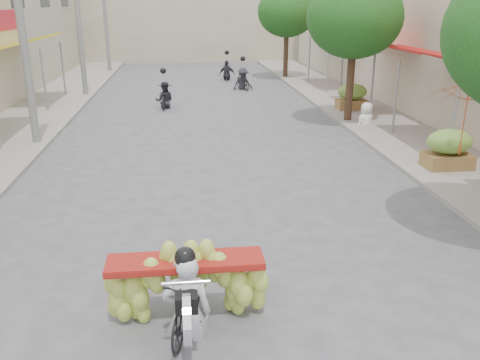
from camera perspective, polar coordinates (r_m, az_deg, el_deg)
name	(u,v)px	position (r m, az deg, el deg)	size (l,w,h in m)	color
sidewalk_left	(14,123)	(20.66, -24.06, 5.82)	(4.00, 60.00, 0.12)	gray
sidewalk_right	(378,115)	(21.15, 15.28, 7.09)	(4.00, 60.00, 0.12)	gray
far_building	(189,13)	(42.24, -5.73, 18.14)	(20.00, 6.00, 7.00)	#AEA589
utility_pole_mid	(19,12)	(16.89, -23.54, 16.91)	(0.60, 0.24, 8.00)	slate
utility_pole_far	(77,9)	(25.66, -17.80, 17.85)	(0.60, 0.24, 8.00)	slate
utility_pole_back	(105,7)	(34.55, -14.97, 18.25)	(0.60, 0.24, 8.00)	slate
street_tree_mid	(355,18)	(19.24, 12.75, 17.36)	(3.40, 3.40, 5.25)	#3A2719
street_tree_far	(287,12)	(30.85, 5.30, 18.28)	(3.40, 3.40, 5.25)	#3A2719
produce_crate_mid	(449,146)	(14.51, 22.42, 3.56)	(1.20, 0.88, 1.16)	brown
produce_crate_far	(352,94)	(21.68, 12.48, 9.36)	(1.20, 0.88, 1.16)	brown
banana_motorbike	(186,279)	(7.05, -6.08, -10.96)	(2.20, 1.79, 2.22)	black
market_umbrella	(470,83)	(13.33, 24.41, 9.84)	(2.57, 2.57, 1.77)	#AE3F17
pedestrian	(367,102)	(18.99, 14.11, 8.46)	(0.89, 0.71, 1.57)	white
bg_motorbike_a	(164,91)	(22.15, -8.52, 9.88)	(0.82, 1.67, 1.95)	black
bg_motorbike_b	(243,73)	(26.73, 0.31, 11.92)	(1.17, 1.70, 1.95)	black
bg_motorbike_c	(227,66)	(30.15, -1.47, 12.73)	(1.03, 1.47, 1.95)	black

